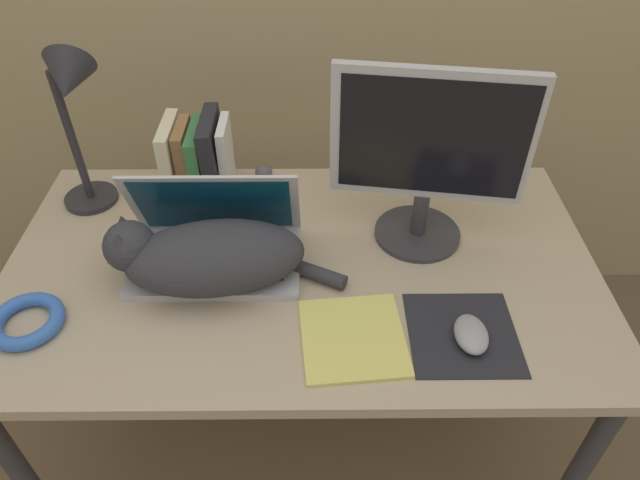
{
  "coord_description": "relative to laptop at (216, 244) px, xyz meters",
  "views": [
    {
      "loc": [
        0.04,
        -0.55,
        1.6
      ],
      "look_at": [
        0.04,
        0.34,
        0.82
      ],
      "focal_mm": 32.0,
      "sensor_mm": 36.0,
      "label": 1
    }
  ],
  "objects": [
    {
      "name": "external_monitor",
      "position": [
        0.46,
        0.08,
        0.18
      ],
      "size": [
        0.41,
        0.2,
        0.41
      ],
      "color": "#333338",
      "rests_on": "desk"
    },
    {
      "name": "desk",
      "position": [
        0.19,
        -0.02,
        -0.12
      ],
      "size": [
        1.31,
        0.75,
        0.72
      ],
      "color": "tan",
      "rests_on": "ground_plane"
    },
    {
      "name": "webcam",
      "position": [
        0.09,
        0.27,
        0.0
      ],
      "size": [
        0.05,
        0.05,
        0.07
      ],
      "color": "#232328",
      "rests_on": "desk"
    },
    {
      "name": "notepad",
      "position": [
        0.29,
        -0.23,
        -0.04
      ],
      "size": [
        0.22,
        0.22,
        0.01
      ],
      "color": "#E5DB6B",
      "rests_on": "desk"
    },
    {
      "name": "desk_lamp",
      "position": [
        -0.31,
        0.19,
        0.23
      ],
      "size": [
        0.17,
        0.17,
        0.42
      ],
      "color": "#28282D",
      "rests_on": "desk"
    },
    {
      "name": "book_row",
      "position": [
        -0.07,
        0.25,
        0.06
      ],
      "size": [
        0.16,
        0.17,
        0.21
      ],
      "color": "beige",
      "rests_on": "desk"
    },
    {
      "name": "mousepad",
      "position": [
        0.51,
        -0.22,
        -0.04
      ],
      "size": [
        0.21,
        0.21,
        0.0
      ],
      "color": "#232328",
      "rests_on": "desk"
    },
    {
      "name": "laptop",
      "position": [
        0.0,
        0.0,
        0.0
      ],
      "size": [
        0.37,
        0.23,
        0.22
      ],
      "color": "#B7B7BC",
      "rests_on": "desk"
    },
    {
      "name": "cable_coil",
      "position": [
        -0.35,
        -0.19,
        -0.03
      ],
      "size": [
        0.15,
        0.15,
        0.03
      ],
      "color": "blue",
      "rests_on": "desk"
    },
    {
      "name": "cat",
      "position": [
        -0.01,
        -0.07,
        0.03
      ],
      "size": [
        0.5,
        0.23,
        0.16
      ],
      "color": "#333338",
      "rests_on": "desk"
    },
    {
      "name": "computer_mouse",
      "position": [
        0.52,
        -0.24,
        -0.02
      ],
      "size": [
        0.06,
        0.1,
        0.03
      ],
      "color": "#99999E",
      "rests_on": "mousepad"
    }
  ]
}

